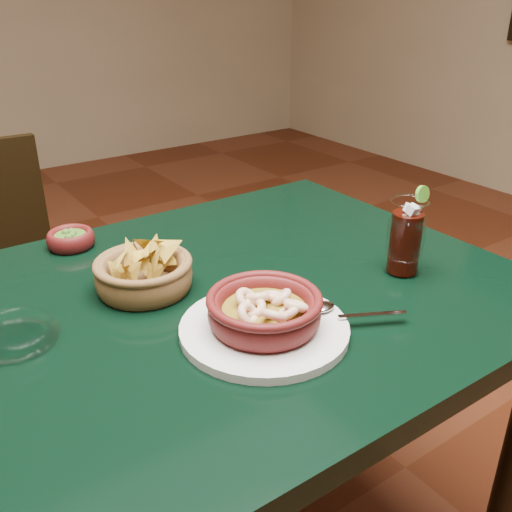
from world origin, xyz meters
TOP-DOWN VIEW (x-y plane):
  - dining_table at (0.00, 0.00)m, footprint 1.20×0.80m
  - shrimp_plate at (0.07, -0.14)m, footprint 0.33×0.26m
  - chip_basket at (-0.02, 0.08)m, footprint 0.20×0.20m
  - guacamole_ramekin at (-0.06, 0.33)m, footprint 0.11×0.11m
  - cola_drink at (0.39, -0.12)m, footprint 0.14×0.14m
  - glass_ashtray at (-0.24, 0.04)m, footprint 0.14×0.14m

SIDE VIEW (x-z plane):
  - dining_table at x=0.00m, z-range 0.28..1.03m
  - glass_ashtray at x=-0.24m, z-range 0.75..0.78m
  - guacamole_ramekin at x=-0.06m, z-range 0.75..0.78m
  - chip_basket at x=-0.02m, z-range 0.72..0.84m
  - shrimp_plate at x=0.07m, z-range 0.74..0.82m
  - cola_drink at x=0.39m, z-range 0.74..0.90m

